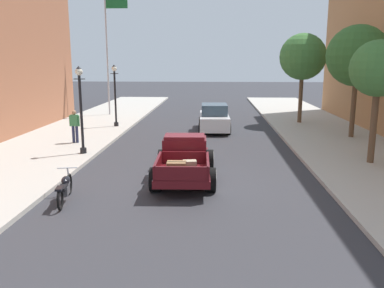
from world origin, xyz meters
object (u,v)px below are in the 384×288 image
at_px(street_lamp_near, 81,103).
at_px(flagpole, 110,40).
at_px(street_tree_third, 303,57).
at_px(car_background_white, 214,118).
at_px(street_tree_second, 357,56).
at_px(street_tree_nearest, 379,69).
at_px(motorcycle_parked, 65,188).
at_px(street_lamp_far, 115,91).
at_px(hotrod_truck_maroon, 185,158).
at_px(pedestrian_sidewalk_left, 75,124).

distance_m(street_lamp_near, flagpole, 13.79).
bearing_deg(street_tree_third, flagpole, 166.29).
xyz_separation_m(car_background_white, street_tree_second, (7.47, -2.41, 3.69)).
height_order(street_lamp_near, street_tree_nearest, street_tree_nearest).
bearing_deg(motorcycle_parked, street_tree_third, 56.89).
xyz_separation_m(motorcycle_parked, street_tree_third, (10.27, 15.74, 4.02)).
xyz_separation_m(street_lamp_far, street_tree_second, (13.68, -2.95, 2.07)).
distance_m(street_tree_nearest, street_tree_third, 10.93).
relative_size(street_lamp_near, street_tree_nearest, 0.79).
bearing_deg(hotrod_truck_maroon, street_lamp_near, 147.31).
relative_size(flagpole, street_tree_third, 1.57).
xyz_separation_m(car_background_white, pedestrian_sidewalk_left, (-7.00, -4.78, 0.32)).
bearing_deg(hotrod_truck_maroon, street_tree_second, 42.27).
bearing_deg(street_tree_second, motorcycle_parked, -138.69).
bearing_deg(street_tree_third, motorcycle_parked, -123.11).
distance_m(street_lamp_near, street_tree_nearest, 12.35).
relative_size(motorcycle_parked, street_tree_second, 0.35).
bearing_deg(hotrod_truck_maroon, pedestrian_sidewalk_left, 137.81).
distance_m(motorcycle_parked, street_tree_second, 16.45).
relative_size(car_background_white, street_tree_second, 0.73).
xyz_separation_m(street_lamp_near, street_tree_third, (11.61, 9.90, 2.08)).
height_order(street_lamp_far, flagpole, flagpole).
relative_size(pedestrian_sidewalk_left, street_tree_second, 0.28).
height_order(street_lamp_near, street_tree_second, street_tree_second).
xyz_separation_m(hotrod_truck_maroon, street_tree_second, (8.54, 7.76, 3.70)).
bearing_deg(motorcycle_parked, street_tree_nearest, 23.97).
height_order(car_background_white, street_lamp_far, street_lamp_far).
xyz_separation_m(pedestrian_sidewalk_left, street_tree_second, (14.47, 2.38, 3.37)).
relative_size(pedestrian_sidewalk_left, street_tree_nearest, 0.34).
bearing_deg(street_tree_third, car_background_white, -154.02).
relative_size(flagpole, street_tree_nearest, 1.88).
xyz_separation_m(pedestrian_sidewalk_left, flagpole, (-0.85, 10.91, 4.68)).
relative_size(hotrod_truck_maroon, street_tree_nearest, 1.02).
bearing_deg(car_background_white, pedestrian_sidewalk_left, -145.67).
height_order(hotrod_truck_maroon, street_lamp_near, street_lamp_near).
distance_m(motorcycle_parked, pedestrian_sidewalk_left, 8.55).
xyz_separation_m(street_lamp_near, flagpole, (-2.01, 13.22, 3.39)).
relative_size(street_lamp_near, street_tree_third, 0.66).
bearing_deg(street_lamp_far, car_background_white, -5.01).
height_order(hotrod_truck_maroon, street_tree_second, street_tree_second).
xyz_separation_m(motorcycle_parked, street_tree_nearest, (10.88, 4.84, 3.44)).
height_order(flagpole, street_tree_third, flagpole).
distance_m(pedestrian_sidewalk_left, street_tree_nearest, 14.06).
height_order(street_tree_nearest, street_tree_second, street_tree_second).
distance_m(street_lamp_far, street_tree_second, 14.15).
bearing_deg(motorcycle_parked, pedestrian_sidewalk_left, 107.02).
bearing_deg(hotrod_truck_maroon, flagpole, 112.62).
relative_size(street_lamp_far, street_tree_second, 0.65).
bearing_deg(pedestrian_sidewalk_left, hotrod_truck_maroon, -42.19).
bearing_deg(street_tree_nearest, motorcycle_parked, -156.03).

